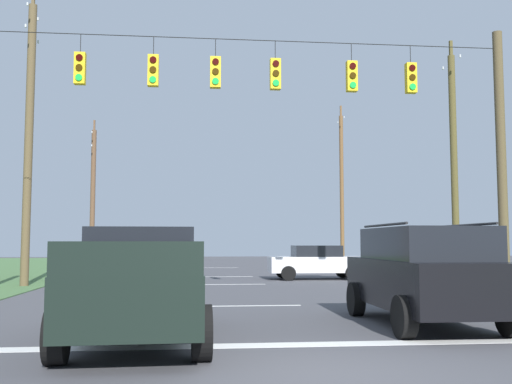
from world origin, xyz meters
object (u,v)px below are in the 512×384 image
(pickup_truck, at_px, (139,284))
(distant_car_oncoming, at_px, (90,262))
(suv_black, at_px, (423,273))
(utility_pole_far_right, at_px, (342,187))
(utility_pole_mid_left, at_px, (29,137))
(utility_pole_mid_right, at_px, (454,164))
(utility_pole_far_left, at_px, (93,195))
(overhead_signal_span, at_px, (244,137))
(distant_car_crossing_white, at_px, (316,262))

(pickup_truck, xyz_separation_m, distant_car_oncoming, (-3.75, 17.18, -0.18))
(suv_black, distance_m, distant_car_oncoming, 18.46)
(utility_pole_far_right, height_order, utility_pole_mid_left, utility_pole_far_right)
(utility_pole_mid_right, bearing_deg, utility_pole_far_left, 134.65)
(utility_pole_mid_left, xyz_separation_m, utility_pole_far_left, (-0.44, 17.32, -0.88))
(overhead_signal_span, height_order, pickup_truck, overhead_signal_span)
(overhead_signal_span, relative_size, utility_pole_far_right, 1.44)
(pickup_truck, height_order, distant_car_crossing_white, pickup_truck)
(suv_black, distance_m, utility_pole_far_left, 31.39)
(suv_black, bearing_deg, utility_pole_mid_right, 62.56)
(utility_pole_mid_right, distance_m, utility_pole_mid_left, 16.98)
(pickup_truck, height_order, utility_pole_far_right, utility_pole_far_right)
(distant_car_oncoming, bearing_deg, utility_pole_far_right, 42.46)
(overhead_signal_span, distance_m, distant_car_oncoming, 12.47)
(suv_black, distance_m, utility_pole_mid_right, 13.35)
(distant_car_oncoming, xyz_separation_m, utility_pole_mid_right, (15.26, -4.55, 4.08))
(pickup_truck, height_order, distant_car_oncoming, pickup_truck)
(utility_pole_mid_left, bearing_deg, pickup_truck, -67.11)
(pickup_truck, relative_size, distant_car_crossing_white, 1.27)
(suv_black, xyz_separation_m, distant_car_oncoming, (-9.36, 15.90, -0.27))
(pickup_truck, relative_size, utility_pole_far_left, 0.55)
(overhead_signal_span, bearing_deg, utility_pole_far_left, 109.78)
(suv_black, xyz_separation_m, utility_pole_far_right, (5.85, 29.83, 4.53))
(distant_car_crossing_white, xyz_separation_m, utility_pole_mid_left, (-11.90, -3.15, 4.95))
(distant_car_crossing_white, relative_size, distant_car_oncoming, 0.98)
(overhead_signal_span, relative_size, utility_pole_mid_right, 1.66)
(distant_car_crossing_white, bearing_deg, utility_pole_far_right, 71.58)
(utility_pole_far_left, bearing_deg, overhead_signal_span, -70.22)
(distant_car_oncoming, distance_m, utility_pole_far_left, 13.84)
(suv_black, relative_size, distant_car_crossing_white, 1.12)
(utility_pole_mid_right, height_order, utility_pole_mid_left, utility_pole_mid_left)
(distant_car_oncoming, height_order, utility_pole_far_left, utility_pole_far_left)
(overhead_signal_span, xyz_separation_m, utility_pole_far_left, (-8.31, 23.10, 0.02))
(overhead_signal_span, relative_size, pickup_truck, 3.05)
(utility_pole_mid_right, relative_size, utility_pole_far_left, 1.01)
(pickup_truck, bearing_deg, utility_pole_far_left, 101.02)
(utility_pole_mid_right, xyz_separation_m, utility_pole_mid_left, (-16.95, 0.28, 0.86))
(overhead_signal_span, bearing_deg, distant_car_oncoming, 121.58)
(utility_pole_far_right, bearing_deg, distant_car_oncoming, -137.54)
(utility_pole_mid_right, distance_m, utility_pole_far_left, 24.75)
(pickup_truck, distance_m, utility_pole_mid_left, 14.80)
(distant_car_crossing_white, bearing_deg, suv_black, -93.26)
(utility_pole_far_right, bearing_deg, utility_pole_mid_left, -132.91)
(pickup_truck, distance_m, suv_black, 5.75)
(distant_car_crossing_white, height_order, utility_pole_far_left, utility_pole_far_left)
(distant_car_crossing_white, xyz_separation_m, utility_pole_far_right, (5.01, 15.04, 4.80))
(pickup_truck, relative_size, utility_pole_far_right, 0.47)
(suv_black, height_order, utility_pole_mid_left, utility_pole_mid_left)
(distant_car_crossing_white, xyz_separation_m, utility_pole_far_left, (-12.34, 14.17, 4.06))
(utility_pole_far_right, distance_m, utility_pole_far_left, 17.39)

